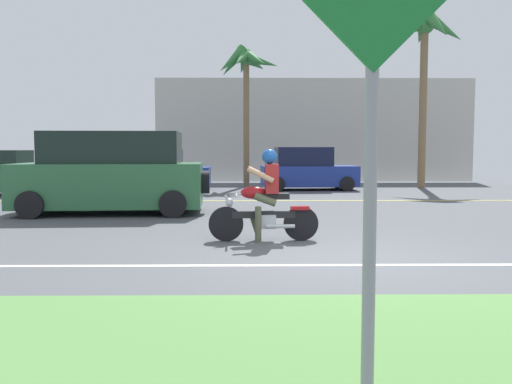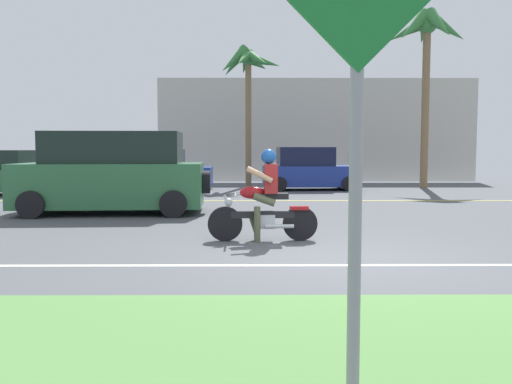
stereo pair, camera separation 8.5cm
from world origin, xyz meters
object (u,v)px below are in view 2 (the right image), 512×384
parked_car_1 (157,171)px  palm_tree_1 (248,68)px  suv_nearby (113,174)px  parked_car_2 (309,170)px  street_sign (356,157)px  motorcyclist (264,202)px  parked_car_0 (1,174)px  palm_tree_0 (426,40)px

parked_car_1 → palm_tree_1: 5.92m
suv_nearby → parked_car_2: size_ratio=1.26×
parked_car_2 → street_sign: size_ratio=1.50×
motorcyclist → parked_car_1: motorcyclist is taller
parked_car_0 → palm_tree_0: bearing=11.9°
street_sign → palm_tree_0: bearing=71.7°
parked_car_0 → suv_nearby: bearing=-45.9°
parked_car_1 → palm_tree_1: bearing=28.6°
palm_tree_0 → street_sign: size_ratio=2.86×
palm_tree_0 → palm_tree_1: palm_tree_0 is taller
suv_nearby → parked_car_0: 7.62m
motorcyclist → parked_car_1: 12.63m
suv_nearby → parked_car_1: 7.82m
palm_tree_1 → parked_car_2: bearing=-38.9°
motorcyclist → street_sign: bearing=-87.8°
suv_nearby → palm_tree_1: 11.07m
palm_tree_1 → street_sign: (0.65, -20.83, -3.50)m
parked_car_1 → palm_tree_0: size_ratio=0.58×
motorcyclist → palm_tree_1: (-0.38, 13.94, 4.37)m
parked_car_0 → parked_car_2: bearing=12.1°
motorcyclist → parked_car_2: 12.17m
parked_car_0 → street_sign: size_ratio=1.52×
parked_car_0 → palm_tree_1: bearing=26.6°
palm_tree_0 → parked_car_0: bearing=-168.1°
suv_nearby → parked_car_0: size_ratio=1.23×
parked_car_1 → parked_car_2: bearing=0.1°
suv_nearby → parked_car_1: suv_nearby is taller
street_sign → motorcyclist: bearing=92.2°
palm_tree_0 → motorcyclist: bearing=-117.8°
parked_car_1 → palm_tree_1: (3.57, 1.95, 4.30)m
parked_car_0 → parked_car_2: 11.25m
parked_car_2 → palm_tree_1: 5.27m
motorcyclist → parked_car_0: size_ratio=0.49×
palm_tree_0 → palm_tree_1: (-7.22, 0.97, -0.97)m
parked_car_0 → palm_tree_1: (8.59, 4.29, 4.32)m
street_sign → palm_tree_1: bearing=91.8°
parked_car_1 → palm_tree_0: palm_tree_0 is taller
parked_car_2 → palm_tree_0: palm_tree_0 is taller
parked_car_1 → palm_tree_0: bearing=5.2°
parked_car_1 → parked_car_2: 5.99m
palm_tree_1 → street_sign: 21.14m
palm_tree_0 → palm_tree_1: 7.35m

